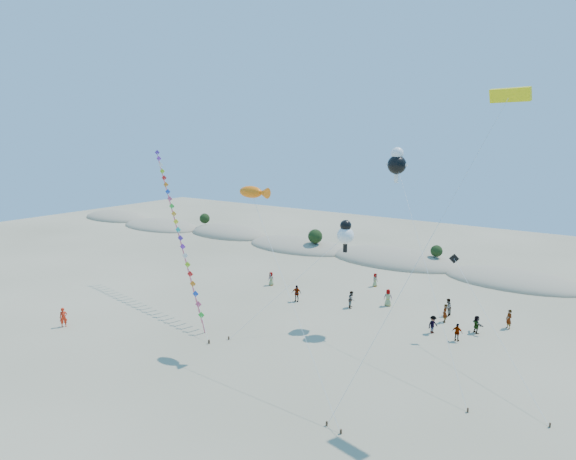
% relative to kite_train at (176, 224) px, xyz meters
% --- Properties ---
extents(ground, '(160.00, 160.00, 0.00)m').
position_rel_kite_train_xyz_m(ground, '(12.52, -16.15, -8.46)').
color(ground, gray).
rests_on(ground, ground).
extents(dune_ridge, '(145.30, 11.49, 5.57)m').
position_rel_kite_train_xyz_m(dune_ridge, '(13.57, 28.99, -8.35)').
color(dune_ridge, gray).
rests_on(dune_ridge, ground).
extents(kite_train, '(19.58, 11.83, 16.35)m').
position_rel_kite_train_xyz_m(kite_train, '(0.00, 0.00, 0.00)').
color(kite_train, '#3F2D1E').
rests_on(kite_train, ground).
extents(fish_kite, '(13.54, 7.63, 13.55)m').
position_rel_kite_train_xyz_m(fish_kite, '(13.78, -4.12, 4.55)').
color(fish_kite, '#3F2D1E').
rests_on(fish_kite, ground).
extents(cartoon_kite_low, '(7.28, 9.91, 9.98)m').
position_rel_kite_train_xyz_m(cartoon_kite_low, '(17.68, 4.31, 0.24)').
color(cartoon_kite_low, '#3F2D1E').
rests_on(cartoon_kite_low, ground).
extents(cartoon_kite_high, '(11.26, 12.56, 16.53)m').
position_rel_kite_train_xyz_m(cartoon_kite_high, '(21.25, 7.12, 6.68)').
color(cartoon_kite_high, '#3F2D1E').
rests_on(cartoon_kite_high, ground).
extents(parafoil_kite, '(8.51, 9.24, 20.32)m').
position_rel_kite_train_xyz_m(parafoil_kite, '(31.83, -2.42, 11.09)').
color(parafoil_kite, '#3F2D1E').
rests_on(parafoil_kite, ground).
extents(dark_kite, '(9.64, 10.59, 7.54)m').
position_rel_kite_train_xyz_m(dark_kite, '(29.75, 3.75, -3.60)').
color(dark_kite, '#3F2D1E').
rests_on(dark_kite, ground).
extents(flyer_foreground, '(0.72, 0.80, 1.83)m').
position_rel_kite_train_xyz_m(flyer_foreground, '(-3.35, -11.29, -7.54)').
color(flyer_foreground, red).
rests_on(flyer_foreground, ground).
extents(beachgoers, '(26.74, 11.01, 1.82)m').
position_rel_kite_train_xyz_m(beachgoers, '(21.03, 9.67, -7.60)').
color(beachgoers, slate).
rests_on(beachgoers, ground).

